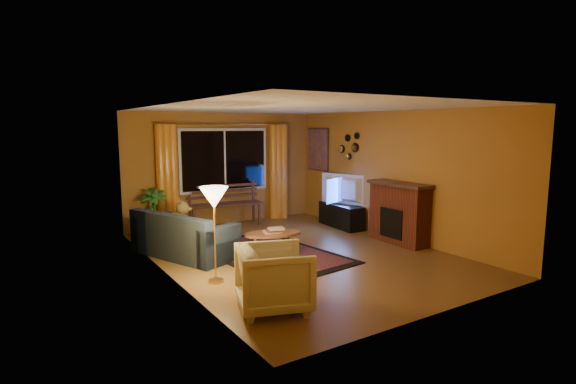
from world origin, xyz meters
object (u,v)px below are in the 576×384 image
bench (225,215)px  floor_lamp (215,236)px  sofa (184,234)px  armchair (274,275)px  tv_console (341,216)px  coffee_table (272,243)px

bench → floor_lamp: 3.68m
bench → sofa: sofa is taller
bench → floor_lamp: size_ratio=1.22×
sofa → armchair: 2.80m
armchair → tv_console: bearing=-29.8°
coffee_table → tv_console: 2.54m
armchair → floor_lamp: 1.32m
bench → tv_console: tv_console is taller
floor_lamp → coffee_table: 1.73m
sofa → bench: bearing=26.7°
floor_lamp → tv_console: bearing=25.9°
armchair → coffee_table: 2.46m
floor_lamp → bench: bearing=63.3°
floor_lamp → sofa: bearing=86.8°
sofa → armchair: size_ratio=2.20×
bench → armchair: size_ratio=1.92×
bench → coffee_table: (-0.21, -2.42, -0.06)m
floor_lamp → coffee_table: (1.43, 0.84, -0.49)m
floor_lamp → coffee_table: size_ratio=1.34×
coffee_table → tv_console: tv_console is taller
floor_lamp → tv_console: floor_lamp is taller
bench → tv_console: size_ratio=1.36×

